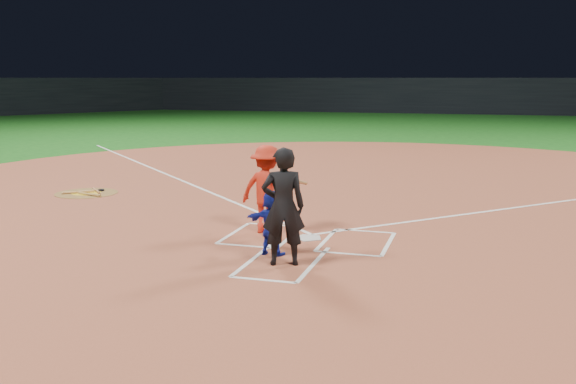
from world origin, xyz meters
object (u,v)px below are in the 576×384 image
(umpire, at_px, (283,207))
(batter_at_plate, at_px, (267,189))
(catcher, at_px, (272,223))
(home_plate, at_px, (308,238))
(on_deck_circle, at_px, (86,193))

(umpire, bearing_deg, batter_at_plate, -84.23)
(umpire, height_order, batter_at_plate, umpire)
(catcher, relative_size, batter_at_plate, 0.65)
(home_plate, relative_size, batter_at_plate, 0.33)
(home_plate, bearing_deg, catcher, 76.69)
(umpire, relative_size, batter_at_plate, 1.11)
(catcher, relative_size, umpire, 0.59)
(home_plate, height_order, batter_at_plate, batter_at_plate)
(on_deck_circle, xyz_separation_m, umpire, (7.23, -5.01, 1.00))
(catcher, bearing_deg, batter_at_plate, -60.46)
(catcher, distance_m, batter_at_plate, 1.72)
(on_deck_circle, relative_size, catcher, 1.44)
(catcher, height_order, umpire, umpire)
(batter_at_plate, bearing_deg, umpire, -64.71)
(on_deck_circle, xyz_separation_m, batter_at_plate, (6.24, -2.91, 0.90))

